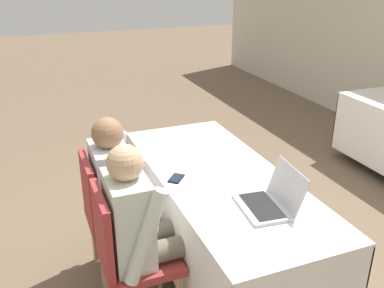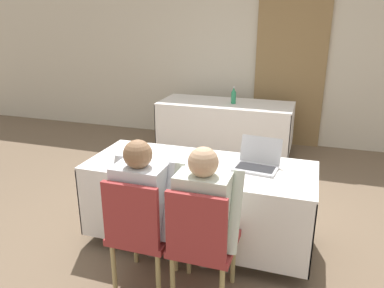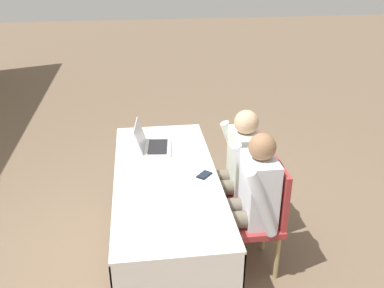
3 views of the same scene
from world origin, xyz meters
name	(u,v)px [view 1 (image 1 of 3)]	position (x,y,z in m)	size (l,w,h in m)	color
ground_plane	(218,267)	(0.00, 0.00, 0.00)	(24.00, 24.00, 0.00)	brown
conference_table_near	(220,199)	(0.00, 0.00, 0.57)	(1.92, 0.79, 0.75)	white
laptop	(269,201)	(0.47, 0.08, 0.79)	(0.37, 0.33, 0.23)	#B7B7BC
cell_phone	(176,178)	(-0.05, -0.29, 0.75)	(0.14, 0.14, 0.01)	black
paper_beside_laptop	(179,148)	(-0.51, -0.11, 0.75)	(0.31, 0.35, 0.00)	white
paper_centre_table	(215,161)	(-0.20, 0.05, 0.75)	(0.24, 0.32, 0.00)	white
chair_near_left	(110,212)	(-0.23, -0.70, 0.49)	(0.44, 0.44, 0.89)	tan
chair_near_right	(126,252)	(0.23, -0.70, 0.49)	(0.44, 0.44, 0.89)	tan
person_checkered_shirt	(124,188)	(-0.23, -0.60, 0.65)	(0.50, 0.52, 1.15)	#665B4C
person_white_shirt	(142,225)	(0.23, -0.60, 0.65)	(0.50, 0.52, 1.15)	#665B4C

